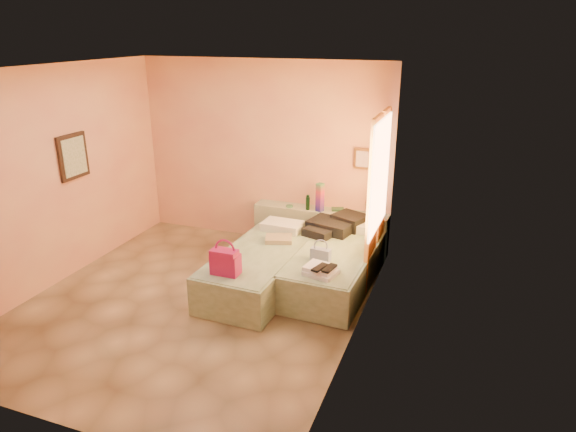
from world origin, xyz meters
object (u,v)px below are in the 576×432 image
(water_bottle, at_px, (308,203))
(blue_handbag, at_px, (321,255))
(green_book, at_px, (338,209))
(towel_stack, at_px, (321,271))
(bed_left, at_px, (261,269))
(bed_right, at_px, (335,268))
(flower_vase, at_px, (372,205))
(magenta_handbag, at_px, (225,262))
(headboard_ledge, at_px, (320,229))

(water_bottle, height_order, blue_handbag, water_bottle)
(green_book, xyz_separation_m, towel_stack, (0.29, -1.84, -0.12))
(green_book, distance_m, blue_handbag, 1.48)
(bed_left, relative_size, towel_stack, 5.71)
(green_book, bearing_deg, bed_right, -94.90)
(green_book, xyz_separation_m, flower_vase, (0.50, -0.00, 0.12))
(flower_vase, xyz_separation_m, towel_stack, (-0.21, -1.83, -0.24))
(magenta_handbag, xyz_separation_m, blue_handbag, (0.93, 0.73, -0.08))
(headboard_ledge, bearing_deg, blue_handbag, -73.08)
(headboard_ledge, distance_m, towel_stack, 1.88)
(green_book, distance_m, magenta_handbag, 2.33)
(bed_left, bearing_deg, headboard_ledge, 77.24)
(green_book, bearing_deg, magenta_handbag, -127.73)
(blue_handbag, bearing_deg, bed_left, -174.42)
(bed_left, bearing_deg, flower_vase, 54.44)
(bed_right, xyz_separation_m, water_bottle, (-0.70, 0.97, 0.51))
(flower_vase, distance_m, towel_stack, 1.86)
(green_book, bearing_deg, water_bottle, 177.82)
(flower_vase, bearing_deg, towel_stack, -96.48)
(headboard_ledge, distance_m, bed_left, 1.47)
(bed_right, distance_m, green_book, 1.21)
(headboard_ledge, relative_size, towel_stack, 5.86)
(green_book, relative_size, magenta_handbag, 0.55)
(flower_vase, height_order, blue_handbag, flower_vase)
(headboard_ledge, distance_m, water_bottle, 0.48)
(green_book, bearing_deg, towel_stack, -99.63)
(headboard_ledge, distance_m, green_book, 0.43)
(bed_left, bearing_deg, green_book, 68.93)
(water_bottle, bearing_deg, flower_vase, 7.56)
(headboard_ledge, xyz_separation_m, bed_left, (-0.38, -1.42, -0.08))
(bed_left, height_order, flower_vase, flower_vase)
(water_bottle, bearing_deg, headboard_ledge, 23.38)
(bed_right, bearing_deg, headboard_ledge, 118.56)
(flower_vase, bearing_deg, bed_right, -101.90)
(flower_vase, distance_m, blue_handbag, 1.51)
(bed_left, bearing_deg, bed_right, 24.55)
(flower_vase, bearing_deg, magenta_handbag, -119.84)
(bed_right, xyz_separation_m, green_book, (-0.27, 1.10, 0.42))
(bed_right, height_order, blue_handbag, blue_handbag)
(towel_stack, bearing_deg, bed_left, 158.65)
(bed_right, distance_m, towel_stack, 0.79)
(magenta_handbag, xyz_separation_m, towel_stack, (1.05, 0.37, -0.11))
(blue_handbag, bearing_deg, green_book, 101.94)
(water_bottle, height_order, flower_vase, flower_vase)
(headboard_ledge, distance_m, magenta_handbag, 2.23)
(water_bottle, height_order, green_book, water_bottle)
(towel_stack, bearing_deg, headboard_ledge, 107.07)
(green_book, height_order, magenta_handbag, magenta_handbag)
(bed_right, xyz_separation_m, blue_handbag, (-0.09, -0.37, 0.33))
(bed_right, xyz_separation_m, towel_stack, (0.02, -0.73, 0.30))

